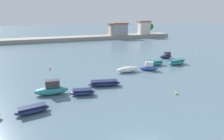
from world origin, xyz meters
TOP-DOWN VIEW (x-y plane):
  - moored_boat_1 at (-8.42, 9.71)m, footprint 3.81×1.79m
  - moored_boat_2 at (-5.96, 14.34)m, footprint 4.62×1.99m
  - moored_boat_3 at (-2.06, 12.60)m, footprint 3.55×2.07m
  - moored_boat_4 at (1.83, 14.81)m, footprint 5.25×2.53m
  - moored_boat_5 at (8.36, 19.99)m, footprint 4.47×1.39m
  - moored_boat_6 at (12.77, 19.56)m, footprint 3.78×2.36m
  - moored_boat_7 at (16.09, 22.46)m, footprint 4.15×1.61m
  - moored_boat_8 at (21.06, 21.36)m, footprint 5.06×2.52m
  - moored_boat_9 at (22.71, 27.36)m, footprint 3.41×1.47m
  - mooring_buoy_0 at (10.02, 8.03)m, footprint 0.34×0.34m
  - mooring_buoy_1 at (32.78, 26.64)m, footprint 0.35×0.35m
  - mooring_buoy_2 at (-5.33, 27.28)m, footprint 0.33×0.33m
  - mooring_buoy_3 at (-6.33, 19.81)m, footprint 0.34×0.34m
  - distant_shoreline at (3.25, 70.13)m, footprint 105.95×7.54m

SIDE VIEW (x-z plane):
  - mooring_buoy_2 at x=-5.33m, z-range 0.00..0.33m
  - mooring_buoy_3 at x=-6.33m, z-range 0.00..0.34m
  - mooring_buoy_0 at x=10.02m, z-range 0.00..0.34m
  - mooring_buoy_1 at x=32.78m, z-range 0.00..0.35m
  - moored_boat_3 at x=-2.06m, z-range -0.02..0.80m
  - moored_boat_4 at x=1.83m, z-range -0.02..0.81m
  - moored_boat_1 at x=-8.42m, z-range -0.02..0.84m
  - moored_boat_7 at x=16.09m, z-range -0.02..0.99m
  - moored_boat_8 at x=21.06m, z-range -0.02..1.07m
  - moored_boat_5 at x=8.36m, z-range -2.17..3.30m
  - moored_boat_6 at x=12.77m, z-range -0.27..1.47m
  - moored_boat_9 at x=22.71m, z-range -0.18..1.40m
  - moored_boat_2 at x=-5.96m, z-range -0.27..1.77m
  - distant_shoreline at x=3.25m, z-range -1.89..5.93m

